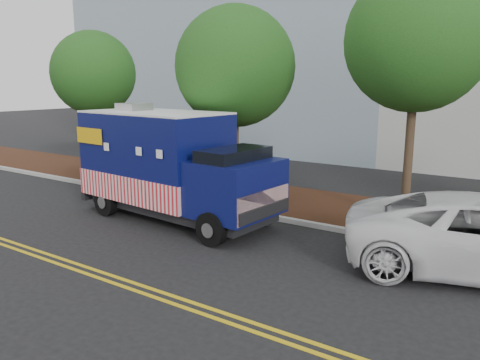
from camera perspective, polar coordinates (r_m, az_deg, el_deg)
The scene contains 10 objects.
ground at distance 15.02m, azimuth -5.94°, elevation -4.76°, with size 120.00×120.00×0.00m, color black.
curb at distance 16.05m, azimuth -2.74°, elevation -3.34°, with size 120.00×0.18×0.15m, color #9E9E99.
mulch_strip at distance 17.73m, azimuth 1.32°, elevation -1.87°, with size 120.00×4.00×0.15m, color #33190E.
centerline_near at distance 12.14m, azimuth -19.71°, elevation -9.45°, with size 120.00×0.10×0.01m, color gold.
centerline_far at distance 12.01m, azimuth -20.68°, elevation -9.76°, with size 120.00×0.10×0.01m, color gold.
tree_a at distance 22.07m, azimuth -17.42°, elevation 12.29°, with size 3.66×3.66×6.50m.
tree_b at distance 16.88m, azimuth -0.60°, elevation 13.60°, with size 4.23×4.23×6.92m.
tree_c at distance 14.79m, azimuth 20.78°, elevation 15.66°, with size 4.14×4.14×7.53m.
sign_post at distance 18.64m, azimuth -12.69°, elevation 2.05°, with size 0.06×0.06×2.40m, color #473828.
food_truck at distance 14.90m, azimuth -8.62°, elevation 1.49°, with size 7.03×3.13×3.60m.
Camera 1 is at (9.30, -11.00, 4.26)m, focal length 35.00 mm.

